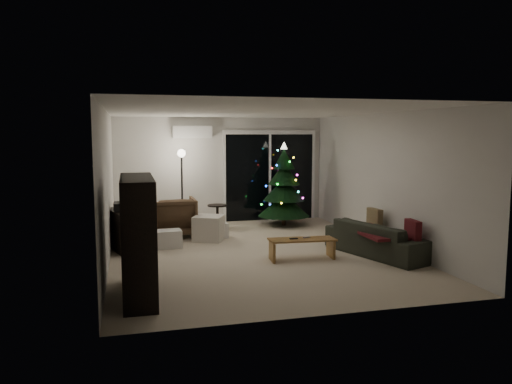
% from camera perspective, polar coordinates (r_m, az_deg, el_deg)
% --- Properties ---
extents(room, '(6.50, 7.51, 2.60)m').
position_cam_1_polar(room, '(10.37, 0.26, 0.61)').
color(room, beige).
rests_on(room, ground).
extents(bookshelf, '(0.81, 1.61, 1.56)m').
position_cam_1_polar(bookshelf, '(6.65, -14.97, -5.08)').
color(bookshelf, black).
rests_on(bookshelf, floor).
extents(media_cabinet, '(0.72, 1.22, 0.72)m').
position_cam_1_polar(media_cabinet, '(9.46, -14.77, -4.22)').
color(media_cabinet, black).
rests_on(media_cabinet, floor).
extents(stereo, '(0.36, 0.43, 0.15)m').
position_cam_1_polar(stereo, '(9.39, -14.84, -1.61)').
color(stereo, black).
rests_on(stereo, media_cabinet).
extents(armchair, '(0.87, 0.90, 0.81)m').
position_cam_1_polar(armchair, '(10.46, -9.34, -2.82)').
color(armchair, '#4F3B22').
rests_on(armchair, floor).
extents(ottoman, '(0.72, 0.72, 0.49)m').
position_cam_1_polar(ottoman, '(9.97, -5.42, -4.13)').
color(ottoman, beige).
rests_on(ottoman, floor).
extents(cardboard_box_a, '(0.48, 0.38, 0.33)m').
position_cam_1_polar(cardboard_box_a, '(9.47, -9.95, -5.29)').
color(cardboard_box_a, silver).
rests_on(cardboard_box_a, floor).
extents(cardboard_box_b, '(0.46, 0.36, 0.30)m').
position_cam_1_polar(cardboard_box_b, '(10.24, -4.54, -4.38)').
color(cardboard_box_b, silver).
rests_on(cardboard_box_b, floor).
extents(side_table, '(0.56, 0.56, 0.55)m').
position_cam_1_polar(side_table, '(11.13, -4.43, -2.86)').
color(side_table, black).
rests_on(side_table, floor).
extents(floor_lamp, '(0.27, 0.27, 1.71)m').
position_cam_1_polar(floor_lamp, '(11.16, -8.45, 0.14)').
color(floor_lamp, black).
rests_on(floor_lamp, floor).
extents(sofa, '(1.34, 2.13, 0.58)m').
position_cam_1_polar(sofa, '(8.99, 13.88, -5.20)').
color(sofa, black).
rests_on(sofa, floor).
extents(sofa_throw, '(0.62, 1.43, 0.05)m').
position_cam_1_polar(sofa_throw, '(8.92, 13.33, -4.43)').
color(sofa_throw, '#5E1616').
rests_on(sofa_throw, sofa).
extents(cushion_a, '(0.15, 0.39, 0.38)m').
position_cam_1_polar(cushion_a, '(9.63, 13.40, -2.99)').
color(cushion_a, '#907B4E').
rests_on(cushion_a, sofa).
extents(cushion_b, '(0.14, 0.39, 0.38)m').
position_cam_1_polar(cushion_b, '(8.52, 17.48, -4.35)').
color(cushion_b, '#5E1616').
rests_on(cushion_b, sofa).
extents(coffee_table, '(1.14, 0.48, 0.35)m').
position_cam_1_polar(coffee_table, '(8.51, 5.27, -6.49)').
color(coffee_table, olive).
rests_on(coffee_table, floor).
extents(remote_a, '(0.14, 0.04, 0.02)m').
position_cam_1_polar(remote_a, '(8.42, 4.32, -5.33)').
color(remote_a, black).
rests_on(remote_a, coffee_table).
extents(remote_b, '(0.13, 0.08, 0.02)m').
position_cam_1_polar(remote_b, '(8.55, 5.81, -5.16)').
color(remote_b, slate).
rests_on(remote_b, coffee_table).
extents(christmas_tree, '(1.37, 1.37, 1.93)m').
position_cam_1_polar(christmas_tree, '(11.50, 3.21, 0.93)').
color(christmas_tree, black).
rests_on(christmas_tree, floor).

